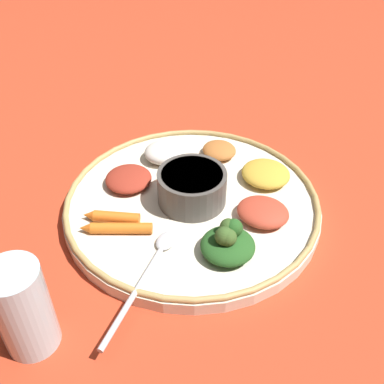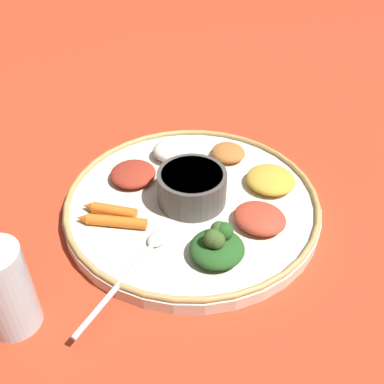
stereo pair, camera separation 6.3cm
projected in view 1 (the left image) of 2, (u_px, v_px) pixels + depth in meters
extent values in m
plane|color=#B7381E|center=(192.00, 210.00, 0.65)|extent=(2.40, 2.40, 0.00)
cylinder|color=beige|center=(192.00, 205.00, 0.64)|extent=(0.36, 0.36, 0.02)
torus|color=tan|center=(192.00, 199.00, 0.64)|extent=(0.36, 0.36, 0.01)
cylinder|color=#4C4742|center=(192.00, 187.00, 0.62)|extent=(0.10, 0.10, 0.05)
cylinder|color=#99471E|center=(192.00, 175.00, 0.61)|extent=(0.08, 0.08, 0.01)
ellipsoid|color=silver|center=(166.00, 241.00, 0.57)|extent=(0.03, 0.04, 0.01)
cylinder|color=silver|center=(133.00, 296.00, 0.51)|extent=(0.03, 0.15, 0.01)
ellipsoid|color=#23511E|center=(228.00, 246.00, 0.55)|extent=(0.09, 0.09, 0.03)
sphere|color=#385623|center=(224.00, 236.00, 0.54)|extent=(0.02, 0.02, 0.02)
sphere|color=#385623|center=(228.00, 227.00, 0.55)|extent=(0.02, 0.02, 0.02)
sphere|color=#23511E|center=(234.00, 228.00, 0.55)|extent=(0.02, 0.02, 0.02)
sphere|color=#385623|center=(228.00, 238.00, 0.54)|extent=(0.02, 0.02, 0.02)
cylinder|color=orange|center=(117.00, 217.00, 0.60)|extent=(0.06, 0.02, 0.02)
cone|color=orange|center=(88.00, 215.00, 0.60)|extent=(0.02, 0.01, 0.01)
cylinder|color=orange|center=(121.00, 228.00, 0.59)|extent=(0.08, 0.03, 0.01)
cone|color=orange|center=(85.00, 228.00, 0.59)|extent=(0.02, 0.02, 0.01)
ellipsoid|color=#B73D28|center=(263.00, 212.00, 0.60)|extent=(0.08, 0.08, 0.02)
ellipsoid|color=gold|center=(266.00, 174.00, 0.67)|extent=(0.10, 0.10, 0.02)
ellipsoid|color=#B2662D|center=(219.00, 150.00, 0.72)|extent=(0.07, 0.07, 0.02)
ellipsoid|color=silver|center=(164.00, 152.00, 0.71)|extent=(0.08, 0.08, 0.03)
ellipsoid|color=maroon|center=(129.00, 179.00, 0.66)|extent=(0.10, 0.10, 0.02)
cylinder|color=silver|center=(23.00, 309.00, 0.45)|extent=(0.06, 0.06, 0.11)
cylinder|color=tan|center=(32.00, 332.00, 0.48)|extent=(0.05, 0.05, 0.03)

